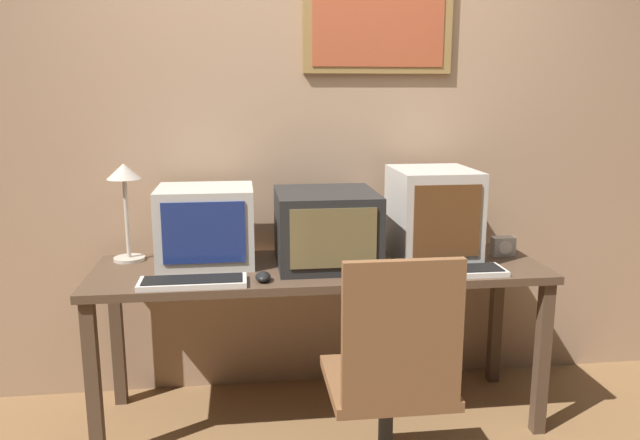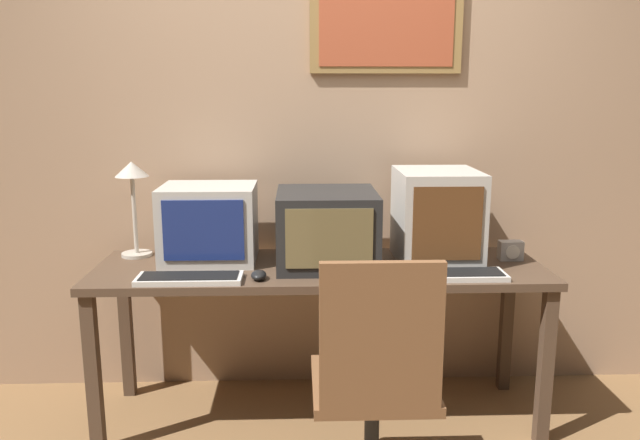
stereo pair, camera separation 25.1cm
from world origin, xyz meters
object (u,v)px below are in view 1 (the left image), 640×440
Objects in this scene: mouse_near_keyboard at (263,277)px; mouse_far_corner at (399,273)px; desk_lamp at (125,188)px; monitor_left at (206,225)px; monitor_center at (326,228)px; desk_clock at (503,246)px; office_chair at (391,400)px; monitor_right at (432,214)px; keyboard_main at (193,282)px; keyboard_side at (458,271)px.

mouse_near_keyboard is 0.97× the size of mouse_far_corner.
mouse_far_corner is 0.22× the size of desk_lamp.
desk_lamp reaches higher than monitor_left.
monitor_center is 0.95m from desk_lamp.
monitor_left is at bearing 171.69° from monitor_center.
desk_clock is 1.11m from office_chair.
desk_clock is (0.36, -0.00, -0.17)m from monitor_right.
monitor_center is at bearing 138.59° from mouse_far_corner.
keyboard_main is 4.04× the size of desk_clock.
office_chair is at bearing -130.28° from keyboard_side.
monitor_center is 4.65× the size of mouse_far_corner.
desk_clock is (0.32, 0.27, 0.03)m from keyboard_side.
mouse_near_keyboard is at bearing 178.75° from mouse_far_corner.
keyboard_side is 0.72m from office_chair.
mouse_near_keyboard is (-0.85, -0.00, 0.01)m from keyboard_side.
monitor_right is 0.34m from keyboard_side.
desk_lamp reaches higher than mouse_far_corner.
monitor_left is at bearing 178.25° from desk_clock.
monitor_right is 3.93× the size of desk_clock.
keyboard_main and keyboard_side have the same top height.
mouse_near_keyboard is 0.74m from office_chair.
mouse_near_keyboard is 0.22× the size of desk_lamp.
monitor_left is 1.43m from desk_clock.
desk_lamp is 0.46× the size of office_chair.
desk_lamp reaches higher than monitor_center.
monitor_center is 0.52m from monitor_right.
monitor_right is 0.97× the size of keyboard_main.
desk_lamp reaches higher than desk_clock.
office_chair is (1.06, -0.89, -0.67)m from desk_lamp.
keyboard_main is 0.93m from office_chair.
keyboard_side is at bearing 3.31° from mouse_far_corner.
keyboard_side is at bearing 0.19° from mouse_near_keyboard.
desk_lamp reaches higher than keyboard_side.
office_chair is at bearing -106.75° from mouse_far_corner.
monitor_left is 0.55m from monitor_center.
monitor_center is 1.08× the size of keyboard_main.
keyboard_side is (0.55, -0.23, -0.16)m from monitor_center.
monitor_right is 0.40m from desk_clock.
mouse_far_corner is at bearing -176.69° from keyboard_side.
monitor_left is at bearing 127.93° from mouse_near_keyboard.
monitor_right is (1.06, -0.04, 0.04)m from monitor_left.
monitor_center reaches higher than mouse_near_keyboard.
keyboard_main is 0.88m from mouse_far_corner.
monitor_right is at bearing 179.41° from desk_clock.
mouse_far_corner is at bearing -21.67° from monitor_left.
keyboard_side is 0.27m from mouse_far_corner.
keyboard_main is at bearing -179.27° from keyboard_side.
mouse_far_corner reaches higher than keyboard_side.
keyboard_side is 0.85m from mouse_near_keyboard.
monitor_right reaches higher than office_chair.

